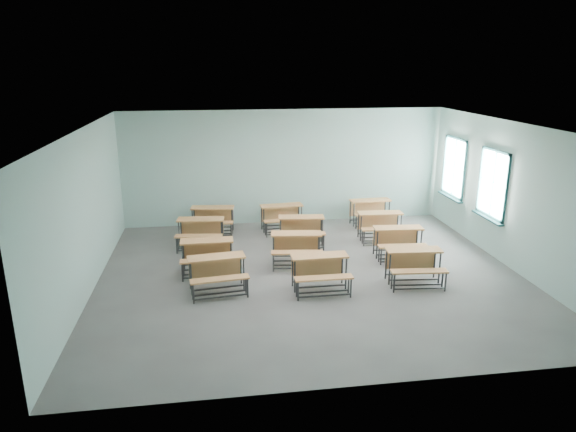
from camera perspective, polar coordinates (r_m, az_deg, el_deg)
The scene contains 13 objects.
room at distance 10.70m, azimuth 3.05°, elevation 1.39°, with size 9.04×8.04×3.24m.
desk_unit_r0c0 at distance 10.35m, azimuth -7.87°, elevation -5.86°, with size 1.23×0.90×0.71m.
desk_unit_r0c1 at distance 10.33m, azimuth 3.61°, elevation -5.75°, with size 1.14×0.77×0.71m.
desk_unit_r0c2 at distance 10.94m, azimuth 13.87°, elevation -4.93°, with size 1.20×0.86×0.71m.
desk_unit_r1c0 at distance 11.30m, azimuth -8.98°, elevation -3.93°, with size 1.14×0.77×0.71m.
desk_unit_r1c1 at distance 11.61m, azimuth 0.95°, elevation -3.14°, with size 1.23×0.90×0.71m.
desk_unit_r1c2 at distance 12.28m, azimuth 12.22°, elevation -2.41°, with size 1.19×0.84×0.71m.
desk_unit_r2c0 at distance 12.85m, azimuth -9.71°, elevation -1.41°, with size 1.22×0.89×0.71m.
desk_unit_r2c1 at distance 12.85m, azimuth 1.50°, elevation -1.18°, with size 1.22×0.89×0.71m.
desk_unit_r2c2 at distance 13.41m, azimuth 10.27°, elevation -0.68°, with size 1.19×0.84×0.71m.
desk_unit_r3c0 at distance 13.84m, azimuth -8.40°, elevation -0.03°, with size 1.22×0.89×0.71m.
desk_unit_r3c1 at distance 13.90m, azimuth -0.63°, elevation 0.22°, with size 1.20×0.86×0.71m.
desk_unit_r3c2 at distance 14.61m, azimuth 9.22°, elevation 0.82°, with size 1.18×0.83×0.71m.
Camera 1 is at (-1.98, -10.08, 4.41)m, focal length 32.00 mm.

